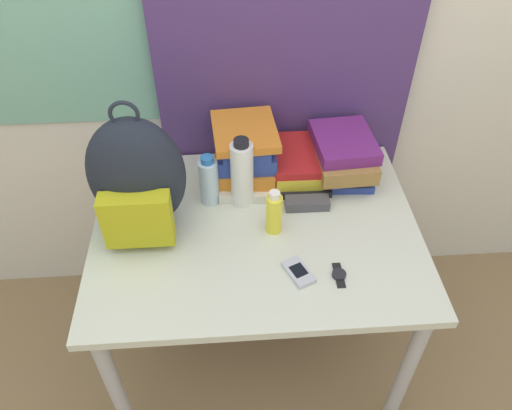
# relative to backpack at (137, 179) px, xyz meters

# --- Properties ---
(wall_back) EXTENTS (6.00, 0.06, 2.50)m
(wall_back) POSITION_rel_backpack_xyz_m (0.36, 0.45, 0.29)
(wall_back) COLOR silver
(wall_back) RESTS_ON ground_plane
(curtain_blue) EXTENTS (0.91, 0.04, 2.50)m
(curtain_blue) POSITION_rel_backpack_xyz_m (0.50, 0.39, 0.29)
(curtain_blue) COLOR #4C336B
(curtain_blue) RESTS_ON ground_plane
(desk) EXTENTS (1.07, 0.81, 0.76)m
(desk) POSITION_rel_backpack_xyz_m (0.36, -0.04, -0.29)
(desk) COLOR beige
(desk) RESTS_ON ground_plane
(backpack) EXTENTS (0.30, 0.24, 0.46)m
(backpack) POSITION_rel_backpack_xyz_m (0.00, 0.00, 0.00)
(backpack) COLOR #1E232D
(backpack) RESTS_ON desk
(book_stack_left) EXTENTS (0.24, 0.29, 0.22)m
(book_stack_left) POSITION_rel_backpack_xyz_m (0.34, 0.21, -0.09)
(book_stack_left) COLOR silver
(book_stack_left) RESTS_ON desk
(book_stack_center) EXTENTS (0.22, 0.27, 0.10)m
(book_stack_center) POSITION_rel_backpack_xyz_m (0.53, 0.22, -0.15)
(book_stack_center) COLOR black
(book_stack_center) RESTS_ON desk
(book_stack_right) EXTENTS (0.23, 0.29, 0.16)m
(book_stack_right) POSITION_rel_backpack_xyz_m (0.69, 0.21, -0.11)
(book_stack_right) COLOR navy
(book_stack_right) RESTS_ON desk
(water_bottle) EXTENTS (0.07, 0.07, 0.19)m
(water_bottle) POSITION_rel_backpack_xyz_m (0.21, 0.10, -0.11)
(water_bottle) COLOR silver
(water_bottle) RESTS_ON desk
(sports_bottle) EXTENTS (0.08, 0.08, 0.26)m
(sports_bottle) POSITION_rel_backpack_xyz_m (0.33, 0.09, -0.07)
(sports_bottle) COLOR white
(sports_bottle) RESTS_ON desk
(sunscreen_bottle) EXTENTS (0.05, 0.05, 0.16)m
(sunscreen_bottle) POSITION_rel_backpack_xyz_m (0.42, -0.06, -0.12)
(sunscreen_bottle) COLOR yellow
(sunscreen_bottle) RESTS_ON desk
(cell_phone) EXTENTS (0.10, 0.12, 0.02)m
(cell_phone) POSITION_rel_backpack_xyz_m (0.48, -0.25, -0.19)
(cell_phone) COLOR #B7BCC6
(cell_phone) RESTS_ON desk
(sunglasses_case) EXTENTS (0.15, 0.06, 0.04)m
(sunglasses_case) POSITION_rel_backpack_xyz_m (0.54, 0.04, -0.18)
(sunglasses_case) COLOR #47474C
(sunglasses_case) RESTS_ON desk
(wristwatch) EXTENTS (0.04, 0.09, 0.01)m
(wristwatch) POSITION_rel_backpack_xyz_m (0.60, -0.26, -0.19)
(wristwatch) COLOR black
(wristwatch) RESTS_ON desk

